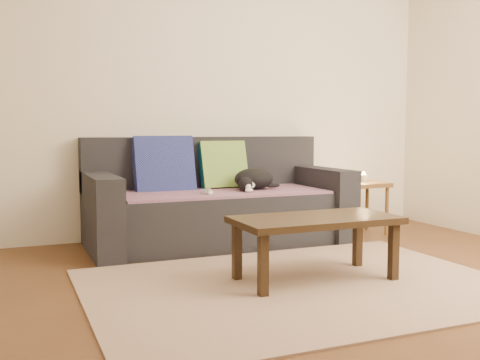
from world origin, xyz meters
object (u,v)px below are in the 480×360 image
at_px(sofa, 217,205).
at_px(cat, 253,179).
at_px(wii_remote_b, 208,191).
at_px(wii_remote_a, 207,192).
at_px(side_table, 363,191).
at_px(coffee_table, 315,225).

height_order(sofa, cat, sofa).
distance_m(sofa, cat, 0.37).
xyz_separation_m(cat, wii_remote_b, (-0.44, -0.11, -0.07)).
bearing_deg(cat, sofa, 151.71).
xyz_separation_m(sofa, wii_remote_a, (-0.17, -0.24, 0.15)).
bearing_deg(side_table, wii_remote_a, -175.14).
bearing_deg(wii_remote_a, side_table, -91.06).
bearing_deg(wii_remote_a, wii_remote_b, -40.16).
height_order(wii_remote_a, coffee_table, wii_remote_a).
bearing_deg(side_table, wii_remote_b, -176.36).
bearing_deg(cat, coffee_table, -105.82).
height_order(cat, coffee_table, cat).
xyz_separation_m(wii_remote_b, coffee_table, (0.30, -1.14, -0.10)).
relative_size(sofa, cat, 5.15).
xyz_separation_m(wii_remote_b, side_table, (1.51, 0.10, -0.07)).
bearing_deg(cat, wii_remote_b, -174.91).
bearing_deg(wii_remote_a, cat, -78.21).
height_order(wii_remote_a, wii_remote_b, same).
relative_size(wii_remote_a, coffee_table, 0.15).
bearing_deg(coffee_table, side_table, 45.38).
height_order(wii_remote_b, coffee_table, wii_remote_b).
bearing_deg(wii_remote_a, coffee_table, -169.75).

